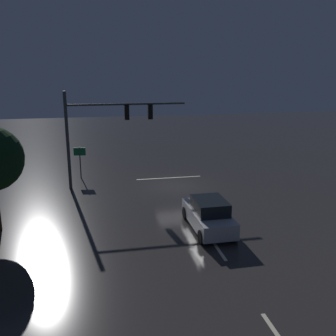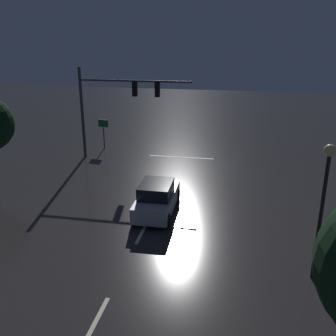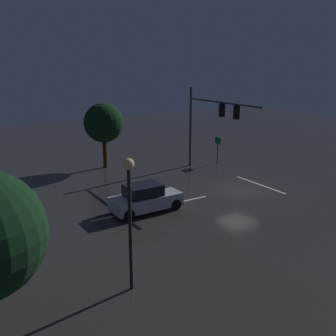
% 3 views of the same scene
% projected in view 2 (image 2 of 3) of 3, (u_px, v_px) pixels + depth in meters
% --- Properties ---
extents(ground_plane, '(80.00, 80.00, 0.00)m').
position_uv_depth(ground_plane, '(177.00, 166.00, 27.63)').
color(ground_plane, '#2D2B2B').
extents(traffic_signal_assembly, '(8.31, 0.47, 6.78)m').
position_uv_depth(traffic_signal_assembly, '(116.00, 98.00, 27.78)').
color(traffic_signal_assembly, '#383A3D').
rests_on(traffic_signal_assembly, ground_plane).
extents(lane_dash_far, '(0.16, 2.20, 0.01)m').
position_uv_depth(lane_dash_far, '(166.00, 186.00, 23.92)').
color(lane_dash_far, beige).
rests_on(lane_dash_far, ground_plane).
extents(lane_dash_mid, '(0.16, 2.20, 0.01)m').
position_uv_depth(lane_dash_mid, '(142.00, 232.00, 18.35)').
color(lane_dash_mid, beige).
rests_on(lane_dash_mid, ground_plane).
extents(lane_dash_near, '(0.16, 2.20, 0.01)m').
position_uv_depth(lane_dash_near, '(97.00, 319.00, 12.79)').
color(lane_dash_near, beige).
rests_on(lane_dash_near, ground_plane).
extents(stop_bar, '(5.00, 0.16, 0.01)m').
position_uv_depth(stop_bar, '(181.00, 157.00, 29.57)').
color(stop_bar, beige).
rests_on(stop_bar, ground_plane).
extents(car_approaching, '(1.95, 4.39, 1.70)m').
position_uv_depth(car_approaching, '(157.00, 198.00, 20.23)').
color(car_approaching, '#B7B7BC').
rests_on(car_approaching, ground_plane).
extents(street_lamp_left_kerb, '(0.44, 0.44, 5.38)m').
position_uv_depth(street_lamp_left_kerb, '(325.00, 188.00, 13.77)').
color(street_lamp_left_kerb, black).
rests_on(street_lamp_left_kerb, ground_plane).
extents(route_sign, '(0.90, 0.20, 2.43)m').
position_uv_depth(route_sign, '(103.00, 127.00, 31.39)').
color(route_sign, '#383A3D').
rests_on(route_sign, ground_plane).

